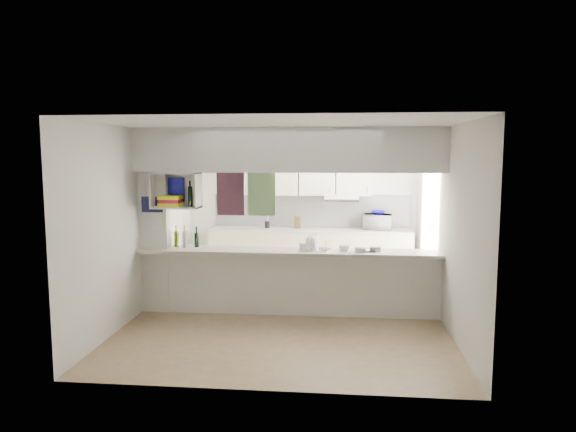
# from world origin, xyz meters

# --- Properties ---
(floor) EXTENTS (4.80, 4.80, 0.00)m
(floor) POSITION_xyz_m (0.00, 0.00, 0.00)
(floor) COLOR #8D7552
(floor) RESTS_ON ground
(ceiling) EXTENTS (4.80, 4.80, 0.00)m
(ceiling) POSITION_xyz_m (0.00, 0.00, 2.60)
(ceiling) COLOR white
(ceiling) RESTS_ON wall_back
(wall_back) EXTENTS (4.20, 0.00, 4.20)m
(wall_back) POSITION_xyz_m (0.00, 2.40, 1.30)
(wall_back) COLOR silver
(wall_back) RESTS_ON floor
(wall_left) EXTENTS (0.00, 4.80, 4.80)m
(wall_left) POSITION_xyz_m (-2.10, 0.00, 1.30)
(wall_left) COLOR silver
(wall_left) RESTS_ON floor
(wall_right) EXTENTS (0.00, 4.80, 4.80)m
(wall_right) POSITION_xyz_m (2.10, 0.00, 1.30)
(wall_right) COLOR silver
(wall_right) RESTS_ON floor
(servery_partition) EXTENTS (4.20, 0.50, 2.60)m
(servery_partition) POSITION_xyz_m (-0.17, 0.00, 1.66)
(servery_partition) COLOR silver
(servery_partition) RESTS_ON floor
(cubby_shelf) EXTENTS (0.65, 0.35, 0.50)m
(cubby_shelf) POSITION_xyz_m (-1.57, -0.06, 1.71)
(cubby_shelf) COLOR white
(cubby_shelf) RESTS_ON bulkhead
(kitchen_run) EXTENTS (3.60, 0.63, 2.24)m
(kitchen_run) POSITION_xyz_m (0.16, 2.14, 0.83)
(kitchen_run) COLOR beige
(kitchen_run) RESTS_ON floor
(microwave) EXTENTS (0.54, 0.41, 0.27)m
(microwave) POSITION_xyz_m (1.40, 2.13, 1.06)
(microwave) COLOR white
(microwave) RESTS_ON bench_top
(bowl) EXTENTS (0.26, 0.26, 0.06)m
(bowl) POSITION_xyz_m (1.40, 2.13, 1.23)
(bowl) COLOR #0C0D8D
(bowl) RESTS_ON microwave
(dish_rack) EXTENTS (0.48, 0.42, 0.22)m
(dish_rack) POSITION_xyz_m (0.38, 0.04, 1.01)
(dish_rack) COLOR silver
(dish_rack) RESTS_ON breakfast_bar
(cup) EXTENTS (0.14, 0.14, 0.09)m
(cup) POSITION_xyz_m (0.22, -0.04, 0.98)
(cup) COLOR white
(cup) RESTS_ON dish_rack
(wine_bottles) EXTENTS (0.52, 0.15, 0.33)m
(wine_bottles) POSITION_xyz_m (-1.55, 0.05, 1.04)
(wine_bottles) COLOR black
(wine_bottles) RESTS_ON breakfast_bar
(plastic_tubs) EXTENTS (0.57, 0.23, 0.07)m
(plastic_tubs) POSITION_xyz_m (0.96, -0.01, 0.95)
(plastic_tubs) COLOR silver
(plastic_tubs) RESTS_ON breakfast_bar
(utensil_jar) EXTENTS (0.09, 0.09, 0.13)m
(utensil_jar) POSITION_xyz_m (-0.59, 2.15, 0.98)
(utensil_jar) COLOR black
(utensil_jar) RESTS_ON bench_top
(knife_block) EXTENTS (0.12, 0.10, 0.21)m
(knife_block) POSITION_xyz_m (-0.04, 2.18, 1.03)
(knife_block) COLOR #4F371B
(knife_block) RESTS_ON bench_top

